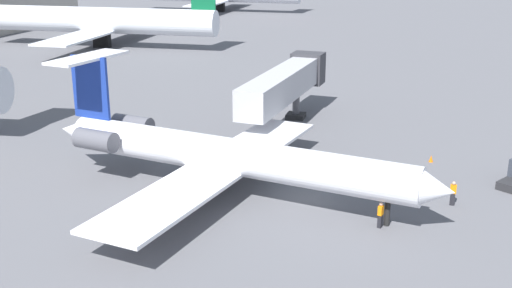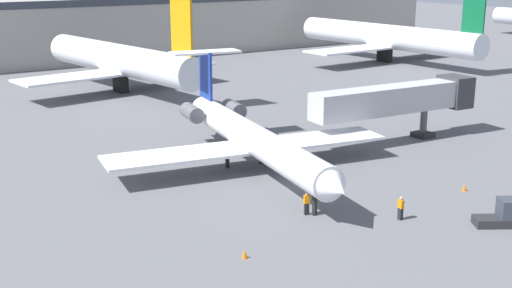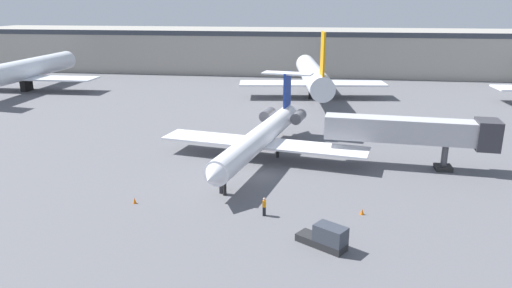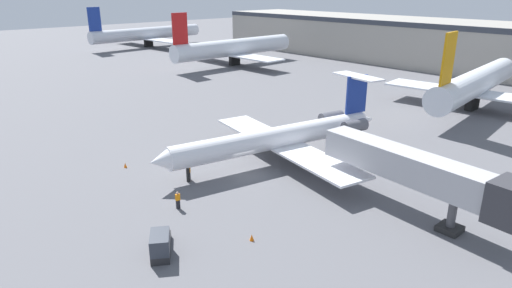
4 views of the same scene
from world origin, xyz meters
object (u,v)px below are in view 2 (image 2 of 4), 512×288
Objects in this scene: traffic_cone_near at (464,187)px; traffic_cone_mid at (245,254)px; ground_crew_loader at (307,203)px; ground_crew_marshaller at (401,208)px; baggage_tug_lead at (511,214)px; regional_jet at (249,135)px; parked_airliner_centre at (120,60)px; parked_airliner_east_mid at (386,37)px; jet_bridge at (403,99)px.

traffic_cone_mid is at bearing -178.28° from traffic_cone_near.
traffic_cone_near is 20.89m from traffic_cone_mid.
ground_crew_marshaller is at bearing -42.26° from ground_crew_loader.
baggage_tug_lead reaches higher than traffic_cone_mid.
regional_jet is 39.18m from parked_airliner_centre.
regional_jet is 18.07m from traffic_cone_near.
parked_airliner_east_mid is at bearing 41.26° from ground_crew_loader.
ground_crew_loader is 3.07× the size of traffic_cone_near.
ground_crew_marshaller is 0.05× the size of parked_airliner_centre.
traffic_cone_mid is at bearing -124.17° from regional_jet.
parked_airliner_centre reaches higher than ground_crew_marshaller.
parked_airliner_centre reaches higher than baggage_tug_lead.
parked_airliner_centre is at bearing 74.63° from traffic_cone_mid.
parked_airliner_east_mid is at bearing 39.71° from traffic_cone_mid.
parked_airliner_east_mid is (52.98, 55.07, 3.55)m from ground_crew_marshaller.
baggage_tug_lead is 7.15m from traffic_cone_near.
regional_jet is 0.88× the size of parked_airliner_centre.
regional_jet is 54.23× the size of traffic_cone_mid.
traffic_cone_near is at bearing -12.27° from ground_crew_loader.
ground_crew_marshaller and ground_crew_loader have the same top height.
parked_airliner_east_mid is (50.53, 0.48, 0.03)m from parked_airliner_centre.
jet_bridge reaches higher than ground_crew_loader.
ground_crew_loader is 76.96m from parked_airliner_east_mid.
traffic_cone_mid is (-7.52, -3.53, -0.58)m from ground_crew_loader.
regional_jet is at bearing 110.30° from baggage_tug_lead.
jet_bridge reaches higher than ground_crew_marshaller.
regional_jet is at bearing 177.40° from jet_bridge.
regional_jet is 16.01m from ground_crew_marshaller.
traffic_cone_near and traffic_cone_mid have the same top height.
traffic_cone_mid is at bearing -140.29° from parked_airliner_east_mid.
ground_crew_loader is (-20.25, -10.54, -3.42)m from jet_bridge.
ground_crew_loader is (-4.81, 4.37, 0.00)m from ground_crew_marshaller.
ground_crew_marshaller is 8.70m from traffic_cone_near.
baggage_tug_lead is at bearing -116.80° from jet_bridge.
regional_jet is at bearing 77.17° from ground_crew_loader.
regional_jet is 22.12m from baggage_tug_lead.
ground_crew_marshaller is 0.04× the size of parked_airliner_east_mid.
traffic_cone_near is at bearing -117.11° from jet_bridge.
jet_bridge is at bearing 62.89° from traffic_cone_near.
traffic_cone_near is 53.63m from parked_airliner_centre.
parked_airliner_centre is (7.26, 50.22, 3.52)m from ground_crew_loader.
regional_jet reaches higher than baggage_tug_lead.
ground_crew_loader is 0.41× the size of baggage_tug_lead.
parked_airliner_centre is (-2.96, 59.52, 3.54)m from baggage_tug_lead.
traffic_cone_near is (-6.88, -13.45, -4.00)m from jet_bridge.
regional_jet reaches higher than traffic_cone_near.
parked_airliner_east_mid reaches higher than ground_crew_loader.
parked_airliner_centre is 0.85× the size of parked_airliner_east_mid.
parked_airliner_east_mid is at bearing 0.55° from parked_airliner_centre.
jet_bridge is 41.75m from parked_airliner_centre.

